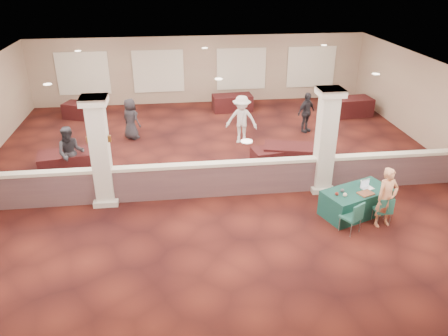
{
  "coord_description": "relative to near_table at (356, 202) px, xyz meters",
  "views": [
    {
      "loc": [
        -1.45,
        -12.98,
        6.52
      ],
      "look_at": [
        -0.08,
        -2.0,
        1.15
      ],
      "focal_mm": 35.0,
      "sensor_mm": 36.0,
      "label": 1
    }
  ],
  "objects": [
    {
      "name": "ground",
      "position": [
        -3.5,
        3.0,
        -0.37
      ],
      "size": [
        16.0,
        16.0,
        0.0
      ],
      "primitive_type": "plane",
      "color": "#4C1A13",
      "rests_on": "ground"
    },
    {
      "name": "wall_back",
      "position": [
        -3.5,
        11.0,
        1.23
      ],
      "size": [
        16.0,
        0.04,
        3.2
      ],
      "primitive_type": "cube",
      "color": "gray",
      "rests_on": "ground"
    },
    {
      "name": "wall_front",
      "position": [
        -3.5,
        -5.0,
        1.23
      ],
      "size": [
        16.0,
        0.04,
        3.2
      ],
      "primitive_type": "cube",
      "color": "gray",
      "rests_on": "ground"
    },
    {
      "name": "ceiling",
      "position": [
        -3.5,
        3.0,
        2.83
      ],
      "size": [
        16.0,
        16.0,
        0.02
      ],
      "primitive_type": "cube",
      "color": "silver",
      "rests_on": "wall_back"
    },
    {
      "name": "partition_wall",
      "position": [
        -3.5,
        1.5,
        0.2
      ],
      "size": [
        15.6,
        0.28,
        1.1
      ],
      "color": "#553941",
      "rests_on": "ground"
    },
    {
      "name": "column_left",
      "position": [
        -7.0,
        1.5,
        1.27
      ],
      "size": [
        0.72,
        0.72,
        3.2
      ],
      "color": "beige",
      "rests_on": "ground"
    },
    {
      "name": "column_right",
      "position": [
        -0.5,
        1.5,
        1.27
      ],
      "size": [
        0.72,
        0.72,
        3.2
      ],
      "color": "beige",
      "rests_on": "ground"
    },
    {
      "name": "sconce_left",
      "position": [
        -7.28,
        1.5,
        1.63
      ],
      "size": [
        0.12,
        0.12,
        0.18
      ],
      "color": "brown",
      "rests_on": "column_left"
    },
    {
      "name": "sconce_right",
      "position": [
        -6.72,
        1.5,
        1.63
      ],
      "size": [
        0.12,
        0.12,
        0.18
      ],
      "color": "brown",
      "rests_on": "column_left"
    },
    {
      "name": "near_table",
      "position": [
        0.0,
        0.0,
        0.0
      ],
      "size": [
        2.12,
        1.57,
        0.73
      ],
      "primitive_type": "cube",
      "rotation": [
        0.0,
        0.0,
        0.36
      ],
      "color": "#0E3634",
      "rests_on": "ground"
    },
    {
      "name": "conf_chair_main",
      "position": [
        0.5,
        -0.64,
        0.12
      ],
      "size": [
        0.42,
        0.42,
        0.83
      ],
      "rotation": [
        0.0,
        0.0,
        -0.0
      ],
      "color": "#1B4F49",
      "rests_on": "ground"
    },
    {
      "name": "conf_chair_side",
      "position": [
        -0.46,
        -0.92,
        0.16
      ],
      "size": [
        0.62,
        0.62,
        0.9
      ],
      "rotation": [
        0.0,
        0.0,
        0.54
      ],
      "color": "#1B4F49",
      "rests_on": "ground"
    },
    {
      "name": "woman",
      "position": [
        0.5,
        -0.66,
        0.47
      ],
      "size": [
        0.66,
        0.5,
        1.67
      ],
      "primitive_type": "imported",
      "rotation": [
        0.0,
        0.0,
        0.18
      ],
      "color": "tan",
      "rests_on": "ground"
    },
    {
      "name": "far_table_front_left",
      "position": [
        -8.4,
        3.57,
        0.02
      ],
      "size": [
        2.05,
        1.29,
        0.77
      ],
      "primitive_type": "cube",
      "rotation": [
        0.0,
        0.0,
        0.19
      ],
      "color": "black",
      "rests_on": "ground"
    },
    {
      "name": "far_table_front_center",
      "position": [
        -1.5,
        3.3,
        -0.04
      ],
      "size": [
        1.75,
        1.08,
        0.66
      ],
      "primitive_type": "cube",
      "rotation": [
        0.0,
        0.0,
        0.17
      ],
      "color": "black",
      "rests_on": "ground"
    },
    {
      "name": "far_table_front_right",
      "position": [
        -1.0,
        3.3,
        -0.0
      ],
      "size": [
        1.97,
        1.33,
        0.73
      ],
      "primitive_type": "cube",
      "rotation": [
        0.0,
        0.0,
        -0.25
      ],
      "color": "black",
      "rests_on": "ground"
    },
    {
      "name": "far_table_back_left",
      "position": [
        -8.88,
        9.23,
        -0.02
      ],
      "size": [
        1.88,
        1.41,
        0.68
      ],
      "primitive_type": "cube",
      "rotation": [
        0.0,
        0.0,
        -0.38
      ],
      "color": "black",
      "rests_on": "ground"
    },
    {
      "name": "far_table_back_center",
      "position": [
        -2.14,
        9.5,
        0.0
      ],
      "size": [
        1.87,
        1.03,
        0.73
      ],
      "primitive_type": "cube",
      "rotation": [
        0.0,
        0.0,
        0.07
      ],
      "color": "black",
      "rests_on": "ground"
    },
    {
      "name": "far_table_back_right",
      "position": [
        3.0,
        8.14,
        0.04
      ],
      "size": [
        2.06,
        1.15,
        0.81
      ],
      "primitive_type": "cube",
      "rotation": [
        0.0,
        0.0,
        0.08
      ],
      "color": "black",
      "rests_on": "ground"
    },
    {
      "name": "attendee_a",
      "position": [
        -8.22,
        3.2,
        0.52
      ],
      "size": [
        0.89,
        0.54,
        1.77
      ],
      "primitive_type": "imported",
      "rotation": [
        0.0,
        0.0,
        0.08
      ],
      "color": "black",
      "rests_on": "ground"
    },
    {
      "name": "attendee_b",
      "position": [
        -2.35,
        5.56,
        0.57
      ],
      "size": [
        1.31,
        0.89,
        1.87
      ],
      "primitive_type": "imported",
      "rotation": [
        0.0,
        0.0,
        -0.31
      ],
      "color": "silver",
      "rests_on": "ground"
    },
    {
      "name": "attendee_c",
      "position": [
        0.45,
        6.39,
        0.46
      ],
      "size": [
        1.06,
        0.92,
        1.65
      ],
      "primitive_type": "imported",
      "rotation": [
        0.0,
        0.0,
        0.58
      ],
      "color": "black",
      "rests_on": "ground"
    },
    {
      "name": "attendee_d",
      "position": [
        -6.57,
        6.5,
        0.44
      ],
      "size": [
        0.89,
        0.85,
        1.62
      ],
      "primitive_type": "imported",
      "rotation": [
        0.0,
        0.0,
        2.44
      ],
      "color": "black",
      "rests_on": "ground"
    },
    {
      "name": "laptop_base",
      "position": [
        0.3,
        0.06,
        0.38
      ],
      "size": [
        0.39,
        0.33,
        0.02
      ],
      "primitive_type": "cube",
      "rotation": [
        0.0,
        0.0,
        0.36
      ],
      "color": "silver",
      "rests_on": "near_table"
    },
    {
      "name": "laptop_screen",
      "position": [
        0.26,
        0.17,
        0.5
      ],
      "size": [
        0.31,
        0.13,
        0.22
      ],
      "primitive_type": "cube",
      "rotation": [
        0.0,
        0.0,
        0.36
      ],
      "color": "silver",
      "rests_on": "near_table"
    },
    {
      "name": "screen_glow",
      "position": [
        0.26,
        0.16,
        0.48
      ],
      "size": [
        0.28,
        0.11,
        0.19
      ],
      "primitive_type": "cube",
      "rotation": [
        0.0,
        0.0,
        0.36
      ],
      "color": "silver",
      "rests_on": "near_table"
    },
    {
      "name": "knitting",
      "position": [
        0.14,
        -0.22,
        0.38
      ],
      "size": [
        0.48,
        0.42,
        0.03
      ],
      "primitive_type": "cube",
      "rotation": [
        0.0,
        0.0,
        0.36
      ],
      "color": "#B14F1C",
      "rests_on": "near_table"
    },
    {
      "name": "yarn_cream",
      "position": [
        -0.48,
        -0.29,
        0.42
      ],
      "size": [
        0.11,
        0.11,
        0.11
      ],
      "primitive_type": "sphere",
      "color": "beige",
      "rests_on": "near_table"
    },
    {
      "name": "yarn_red",
      "position": [
        -0.68,
        -0.2,
        0.42
      ],
      "size": [
        0.1,
        0.1,
        0.1
      ],
      "primitive_type": "sphere",
      "color": "maroon",
      "rests_on": "near_table"
    },
    {
      "name": "yarn_grey",
      "position": [
        -0.47,
        -0.05,
        0.42
      ],
      "size": [
        0.1,
        0.1,
        0.1
      ],
      "primitive_type": "sphere",
      "color": "#454549",
      "rests_on": "near_table"
    },
    {
      "name": "scissors",
      "position": [
        0.71,
        -0.03,
        0.37
      ],
      "size": [
        0.12,
        0.07,
        0.01
      ],
      "primitive_type": "cube",
      "rotation": [
        0.0,
        0.0,
        0.36
      ],
      "color": "#B01221",
      "rests_on": "near_table"
    }
  ]
}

